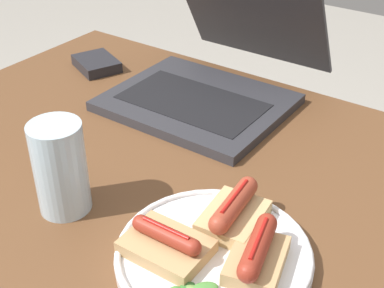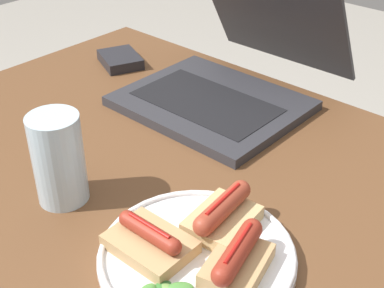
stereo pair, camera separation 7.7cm
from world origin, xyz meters
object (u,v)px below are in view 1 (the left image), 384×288
plate (214,254)px  drinking_glass (60,168)px  laptop (214,75)px  external_drive (97,64)px

plate → drinking_glass: size_ratio=1.84×
drinking_glass → plate: bearing=8.2°
laptop → plate: size_ratio=1.57×
laptop → plate: bearing=-56.7°
external_drive → laptop: bearing=31.2°
laptop → drinking_glass: laptop is taller
drinking_glass → external_drive: 0.47m
plate → external_drive: bearing=147.2°
laptop → plate: laptop is taller
drinking_glass → external_drive: drinking_glass is taller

